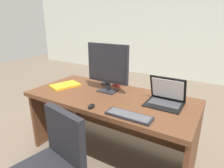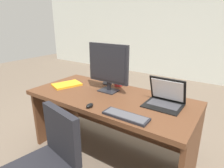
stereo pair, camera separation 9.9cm
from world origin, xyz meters
name	(u,v)px [view 1 (the left image)]	position (x,y,z in m)	size (l,w,h in m)	color
ground	(154,107)	(0.00, 1.50, 0.00)	(12.00, 12.00, 0.00)	#6B5B4C
back_wall	(187,23)	(0.00, 3.54, 1.40)	(10.00, 0.10, 2.80)	silver
desk	(112,111)	(0.00, 0.04, 0.54)	(1.74, 0.80, 0.74)	#56331E
monitor	(108,65)	(-0.09, 0.11, 1.03)	(0.48, 0.16, 0.52)	black
laptop	(166,95)	(0.54, 0.13, 0.81)	(0.34, 0.28, 0.26)	black
keyboard	(129,116)	(0.37, -0.30, 0.75)	(0.39, 0.13, 0.02)	black
mouse	(91,106)	(0.01, -0.33, 0.75)	(0.05, 0.08, 0.04)	black
desk_lamp	(105,61)	(-0.25, 0.28, 1.02)	(0.12, 0.15, 0.39)	black
book	(65,85)	(-0.62, -0.02, 0.75)	(0.31, 0.37, 0.02)	orange
coffee_mug	(117,82)	(-0.10, 0.32, 0.79)	(0.12, 0.09, 0.11)	red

